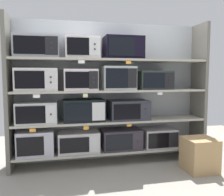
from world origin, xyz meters
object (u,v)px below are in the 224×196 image
Objects in this scene: microwave_5 at (84,110)px; microwave_8 at (80,80)px; microwave_12 at (82,48)px; microwave_13 at (123,48)px; microwave_4 at (37,112)px; microwave_1 at (79,141)px; microwave_10 at (154,80)px; microwave_2 at (121,139)px; shipping_carton at (199,155)px; microwave_7 at (37,80)px; microwave_11 at (37,47)px; microwave_9 at (118,78)px; microwave_0 at (36,142)px; microwave_3 at (158,137)px; microwave_6 at (128,110)px.

microwave_8 is (-0.04, -0.00, 0.43)m from microwave_5.
microwave_13 is at bearing -0.01° from microwave_12.
microwave_8 is 0.44m from microwave_12.
microwave_5 is 0.88m from microwave_12.
microwave_4 is 0.74m from microwave_8.
microwave_10 is (1.14, -0.00, 0.88)m from microwave_1.
microwave_4 is at bearing 180.00° from microwave_2.
microwave_8 is 1.03× the size of shipping_carton.
microwave_5 is at bearing 0.00° from microwave_7.
microwave_2 is 1.77m from microwave_11.
microwave_9 is at bearing -0.03° from microwave_5.
microwave_0 is 1.93m from microwave_10.
microwave_2 is 1.01m from microwave_10.
microwave_12 reaches higher than microwave_9.
microwave_1 is 1.08× the size of microwave_4.
microwave_7 is at bearing -179.98° from microwave_1.
microwave_7 reaches higher than shipping_carton.
microwave_3 is at bearing -0.01° from microwave_0.
microwave_1 is 1.00× the size of microwave_11.
microwave_13 is at bearing -0.02° from microwave_2.
microwave_10 reaches higher than microwave_4.
microwave_11 is (-1.68, 0.00, 0.45)m from microwave_10.
microwave_1 is 1.33m from microwave_12.
microwave_5 is at bearing 179.97° from microwave_9.
shipping_carton is at bearing -52.98° from microwave_10.
microwave_5 is at bearing 179.98° from microwave_13.
microwave_10 is at bearing -0.01° from microwave_0.
microwave_6 is 0.60m from microwave_10.
microwave_10 is 0.92× the size of microwave_13.
shipping_carton is (0.35, -0.57, -0.11)m from microwave_3.
microwave_7 is (0.03, -0.00, 0.87)m from microwave_0.
microwave_8 is 0.84× the size of microwave_13.
microwave_10 is (0.56, 0.00, -0.03)m from microwave_9.
microwave_3 is (1.81, -0.00, -0.03)m from microwave_0.
microwave_2 is 0.71m from microwave_5.
microwave_0 is 1.08× the size of shipping_carton.
microwave_7 is at bearing 180.00° from microwave_6.
microwave_12 is at bearing 0.00° from microwave_11.
microwave_2 is at bearing -179.95° from microwave_6.
microwave_4 is 1.30m from microwave_6.
microwave_2 is 1.05× the size of microwave_7.
shipping_carton is at bearing -31.30° from microwave_2.
microwave_10 is 1.17m from microwave_12.
shipping_carton is at bearing -29.91° from microwave_9.
microwave_13 is 1.82m from shipping_carton.
microwave_7 is 1.20× the size of microwave_8.
microwave_8 is at bearing -179.99° from microwave_5.
microwave_2 is 1.01× the size of microwave_6.
microwave_5 reaches higher than microwave_3.
microwave_11 reaches higher than microwave_7.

